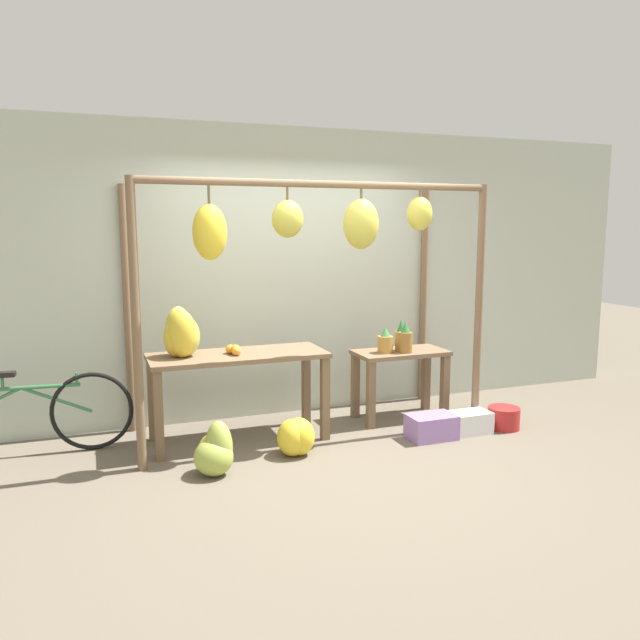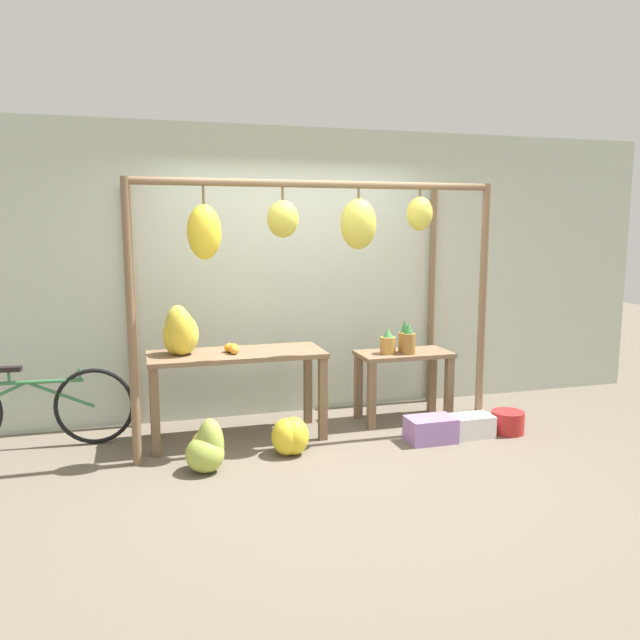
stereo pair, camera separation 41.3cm
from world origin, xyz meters
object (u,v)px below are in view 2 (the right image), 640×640
blue_bucket (508,422)px  fruit_crate_purple (471,426)px  banana_pile_ground_left (207,450)px  pineapple_cluster (400,341)px  banana_pile_on_table (180,333)px  orange_pile (232,349)px  banana_pile_ground_right (290,436)px  parked_bicycle (28,408)px  fruit_crate_white (431,430)px

blue_bucket → fruit_crate_purple: size_ratio=0.78×
banana_pile_ground_left → pineapple_cluster: bearing=20.4°
blue_bucket → fruit_crate_purple: bearing=178.3°
banana_pile_on_table → orange_pile: (0.43, -0.07, -0.15)m
banana_pile_ground_right → orange_pile: bearing=128.4°
banana_pile_ground_left → parked_bicycle: (-1.38, 0.93, 0.18)m
pineapple_cluster → banana_pile_ground_left: bearing=-159.6°
parked_bicycle → fruit_crate_purple: size_ratio=4.60×
pineapple_cluster → parked_bicycle: size_ratio=0.19×
fruit_crate_white → fruit_crate_purple: bearing=3.6°
pineapple_cluster → banana_pile_on_table: bearing=179.7°
banana_pile_on_table → fruit_crate_purple: bearing=-13.1°
pineapple_cluster → fruit_crate_purple: bearing=-51.4°
orange_pile → pineapple_cluster: (1.59, 0.06, -0.03)m
parked_bicycle → orange_pile: bearing=-9.4°
orange_pile → blue_bucket: 2.57m
fruit_crate_white → parked_bicycle: (-3.32, 0.82, 0.24)m
banana_pile_on_table → blue_bucket: size_ratio=1.43×
pineapple_cluster → parked_bicycle: bearing=176.1°
banana_pile_ground_left → parked_bicycle: size_ratio=0.24×
banana_pile_ground_right → pineapple_cluster: bearing=24.7°
banana_pile_on_table → banana_pile_ground_left: banana_pile_on_table is taller
banana_pile_ground_right → fruit_crate_white: bearing=-1.9°
pineapple_cluster → banana_pile_ground_left: 2.12m
orange_pile → parked_bicycle: size_ratio=0.12×
banana_pile_ground_left → orange_pile: bearing=64.9°
banana_pile_on_table → fruit_crate_purple: (2.47, -0.58, -0.87)m
banana_pile_ground_left → fruit_crate_purple: bearing=3.4°
pineapple_cluster → banana_pile_ground_left: (-1.90, -0.71, -0.62)m
blue_bucket → fruit_crate_purple: (-0.37, 0.01, -0.00)m
orange_pile → pineapple_cluster: size_ratio=0.62×
fruit_crate_white → banana_pile_on_table: bearing=163.8°
banana_pile_on_table → banana_pile_ground_right: 1.28m
banana_pile_on_table → fruit_crate_purple: banana_pile_on_table is taller
banana_pile_ground_left → fruit_crate_white: bearing=3.3°
banana_pile_ground_right → parked_bicycle: (-2.08, 0.77, 0.19)m
banana_pile_ground_right → banana_pile_on_table: bearing=145.6°
banana_pile_on_table → banana_pile_ground_right: (0.82, -0.56, -0.81)m
banana_pile_on_table → pineapple_cluster: (2.02, -0.01, -0.17)m
parked_bicycle → blue_bucket: bearing=-11.1°
orange_pile → banana_pile_ground_left: bearing=-115.1°
banana_pile_ground_right → fruit_crate_white: banana_pile_ground_right is taller
orange_pile → fruit_crate_purple: orange_pile is taller
blue_bucket → parked_bicycle: size_ratio=0.17×
blue_bucket → pineapple_cluster: bearing=144.9°
banana_pile_ground_left → fruit_crate_white: banana_pile_ground_left is taller
pineapple_cluster → blue_bucket: size_ratio=1.10×
fruit_crate_white → parked_bicycle: bearing=166.2°
banana_pile_ground_left → banana_pile_ground_right: size_ratio=1.14×
fruit_crate_white → fruit_crate_purple: 0.41m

